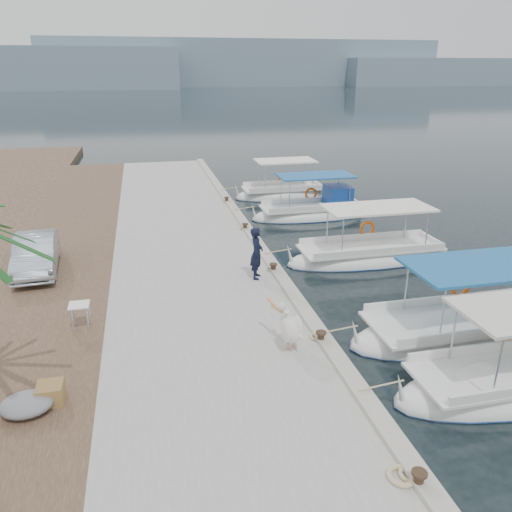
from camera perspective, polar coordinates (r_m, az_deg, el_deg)
The scene contains 17 objects.
ground at distance 16.83m, azimuth 4.42°, elevation -5.24°, with size 400.00×400.00×0.00m, color black.
concrete_quay at distance 20.74m, azimuth -7.59°, elevation 0.52°, with size 6.00×40.00×0.50m, color #9B9A95.
quay_curb at distance 21.04m, azimuth -0.07°, elevation 1.90°, with size 0.44×40.00×0.12m, color #A5A093.
cobblestone_strip at distance 20.96m, azimuth -21.30°, elevation -0.55°, with size 4.00×40.00×0.50m, color #4C3528.
distant_hills at distance 218.61m, azimuth -4.01°, elevation 20.77°, with size 330.00×60.00×18.00m.
fishing_caique_b at distance 16.05m, azimuth 23.40°, elevation -7.91°, with size 7.64×2.57×2.83m.
fishing_caique_c at distance 20.82m, azimuth 12.87°, elevation -0.13°, with size 7.06×2.25×2.83m.
fishing_caique_d at distance 26.39m, azimuth 6.53°, elevation 4.87°, with size 6.40×2.16×2.83m.
fishing_caique_e at distance 30.47m, azimuth 3.03°, elevation 6.99°, with size 5.82×2.25×2.83m.
mooring_bollards at distance 17.77m, azimuth 1.99°, elevation -1.29°, with size 0.28×20.28×0.33m.
pelican at distance 12.97m, azimuth 3.96°, elevation -8.15°, with size 0.81×1.49×1.16m.
fisherman at distance 17.05m, azimuth 0.07°, elevation 0.32°, with size 0.66×0.43×1.81m, color black.
parked_car at distance 19.44m, azimuth -23.85°, elevation 0.27°, with size 1.36×3.91×1.29m, color #A0AEB7.
wooden_crate at distance 12.10m, azimuth -22.41°, elevation -14.30°, with size 0.55×0.55×0.44m, color brown.
tarp_bundle at distance 11.99m, azimuth -24.75°, elevation -15.15°, with size 1.10×0.90×0.40m, color slate.
folding_table at distance 14.76m, azimuth -19.49°, elevation -5.96°, with size 0.55×0.55×0.73m.
rope_coil at distance 10.04m, azimuth 16.31°, elevation -22.97°, with size 0.54×0.54×0.10m, color #C6B284.
Camera 1 is at (-4.59, -14.42, 7.36)m, focal length 35.00 mm.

